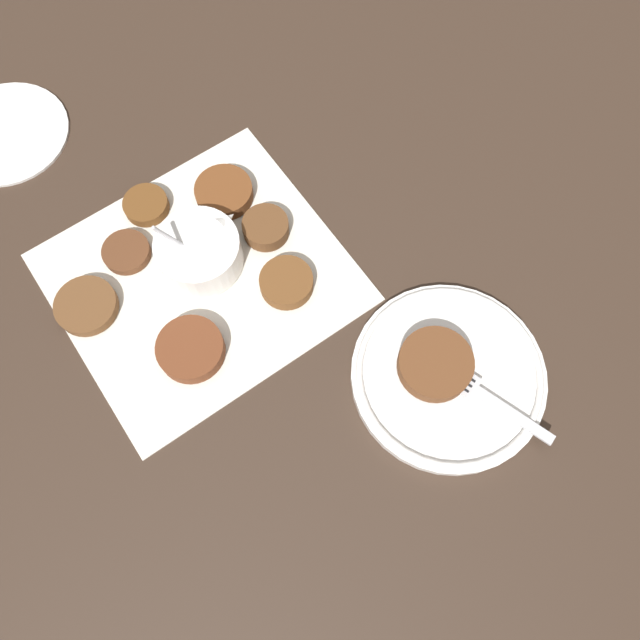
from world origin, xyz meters
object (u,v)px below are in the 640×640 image
serving_plate (448,375)px  extra_saucer (5,132)px  sauce_bowl (200,253)px  fork (477,391)px  fritter_on_plate (435,364)px

serving_plate → extra_saucer: 0.67m
sauce_bowl → serving_plate: sauce_bowl is taller
serving_plate → fork: (0.00, -0.04, 0.01)m
sauce_bowl → serving_plate: 0.33m
sauce_bowl → fritter_on_plate: bearing=-74.0°
fritter_on_plate → fork: (0.01, -0.05, -0.01)m
fritter_on_plate → extra_saucer: (-0.14, 0.63, -0.03)m
sauce_bowl → fork: size_ratio=0.71×
fritter_on_plate → serving_plate: bearing=-67.4°
fritter_on_plate → fork: bearing=-78.4°
fritter_on_plate → fork: size_ratio=0.54×
sauce_bowl → fritter_on_plate: sauce_bowl is taller
serving_plate → extra_saucer: (-0.15, 0.65, -0.01)m
serving_plate → sauce_bowl: bearing=106.4°
serving_plate → fritter_on_plate: 0.03m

